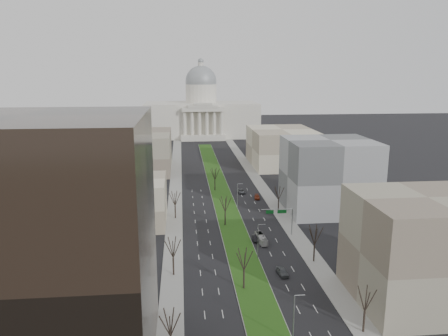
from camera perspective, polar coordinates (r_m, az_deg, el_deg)
ground at (r=172.56m, az=-0.53°, el=-2.95°), size 600.00×600.00×0.00m
median at (r=171.57m, az=-0.50°, el=-3.01°), size 8.00×222.03×0.20m
sidewalk_left at (r=148.00m, az=-6.45°, el=-5.65°), size 5.00×330.00×0.15m
sidewalk_right at (r=151.45m, az=6.96°, el=-5.24°), size 5.00×330.00×0.15m
capitol at (r=316.98m, az=-2.97°, el=7.13°), size 80.00×46.00×55.00m
building_glass_tower at (r=72.28m, az=-23.48°, el=-9.70°), size 34.00×30.00×40.00m
building_beige_left at (r=137.58m, az=-13.06°, el=-4.30°), size 26.00×22.00×14.00m
building_tan_right at (r=97.68m, az=24.48°, el=-9.69°), size 26.00×24.00×22.00m
building_grey_right at (r=149.95m, az=13.50°, el=-0.95°), size 28.00×26.00×24.00m
building_far_left at (r=209.94m, az=-11.09°, el=2.13°), size 30.00×40.00×18.00m
building_far_right at (r=219.59m, az=7.55°, el=2.71°), size 30.00×40.00×18.00m
tree_left_near at (r=74.93m, az=-7.05°, el=-19.35°), size 5.10×5.10×9.18m
tree_left_mid at (r=101.50m, az=-6.69°, el=-10.20°), size 5.40×5.40×9.72m
tree_left_far at (r=139.30m, az=-6.43°, el=-3.90°), size 5.28×5.28×9.50m
tree_right_near at (r=84.55m, az=18.02°, el=-15.89°), size 5.16×5.16×9.29m
tree_right_mid at (r=109.87m, az=11.79°, el=-8.49°), size 5.52×5.52×9.94m
tree_right_far at (r=146.74m, az=7.17°, el=-3.20°), size 5.04×5.04×9.07m
tree_median_a at (r=95.00m, az=2.64°, el=-11.77°), size 5.40×5.40×9.72m
tree_median_b at (r=132.20m, az=0.15°, el=-4.66°), size 5.40×5.40×9.72m
tree_median_c at (r=170.67m, az=-1.20°, el=-0.70°), size 5.40×5.40×9.72m
streetlamp_median_a at (r=79.72m, az=9.14°, el=-18.81°), size 1.90×0.20×9.16m
streetlamp_median_b at (r=110.34m, az=4.50°, el=-9.46°), size 1.90×0.20×9.16m
streetlamp_median_c at (r=147.74m, az=1.79°, el=-3.69°), size 1.90×0.20×9.16m
mast_arm_signs at (r=125.60m, az=7.71°, el=-6.13°), size 9.12×0.24×8.09m
car_grey_near at (r=104.44m, az=7.62°, el=-13.26°), size 2.49×4.97×1.63m
car_black at (r=123.04m, az=4.15°, el=-9.11°), size 1.91×4.72×1.52m
car_red at (r=161.73m, az=4.35°, el=-3.80°), size 2.52×4.93×1.37m
car_grey_far at (r=168.96m, az=2.28°, el=-3.04°), size 2.91×5.38×1.43m
box_van at (r=121.94m, az=4.86°, el=-9.16°), size 2.48×7.92×2.17m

